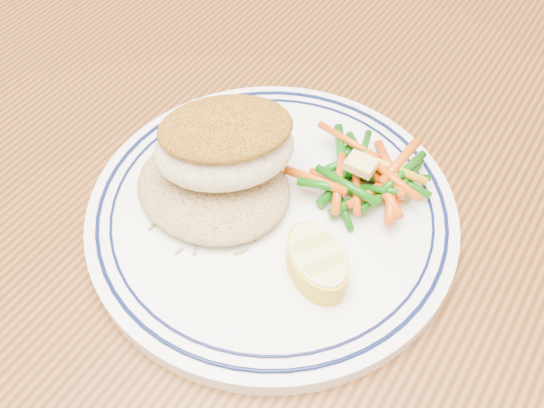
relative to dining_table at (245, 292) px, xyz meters
The scene contains 7 objects.
dining_table is the anchor object (origin of this frame).
plate 0.11m from the dining_table, 55.86° to the left, with size 0.29×0.29×0.02m.
rice_pilaf 0.13m from the dining_table, 164.11° to the left, with size 0.13×0.11×0.02m, color #9A7B4D.
fish_fillet 0.16m from the dining_table, 139.84° to the left, with size 0.13×0.13×0.05m.
vegetable_pile 0.16m from the dining_table, 49.61° to the left, with size 0.11×0.10×0.03m.
butter_pat 0.17m from the dining_table, 49.19° to the left, with size 0.02×0.02×0.01m, color #E4C76F.
lemon_wedge 0.15m from the dining_table, ahead, with size 0.08×0.08×0.02m.
Camera 1 is at (0.18, -0.23, 1.14)m, focal length 40.00 mm.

